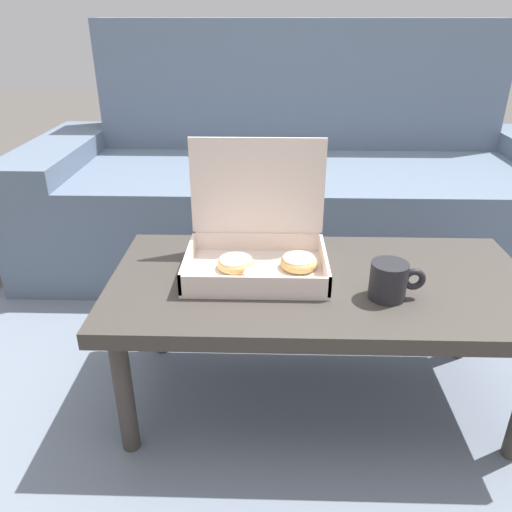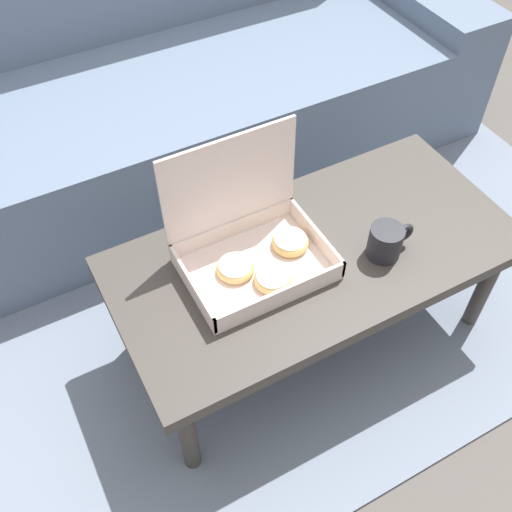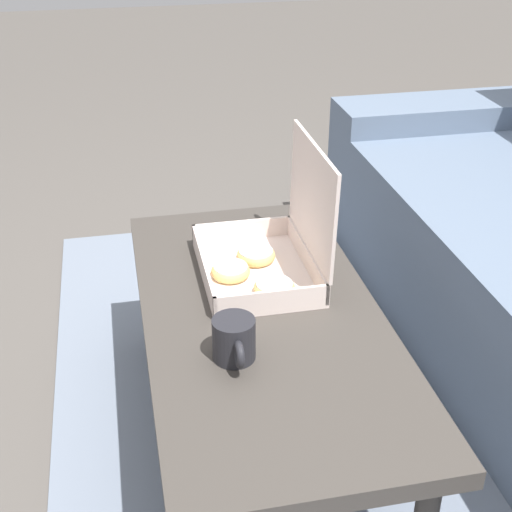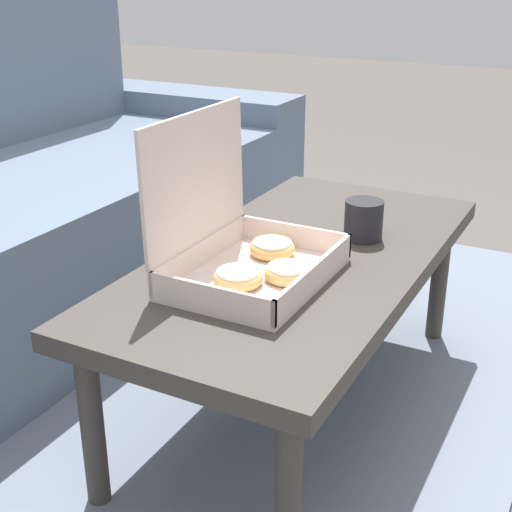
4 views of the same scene
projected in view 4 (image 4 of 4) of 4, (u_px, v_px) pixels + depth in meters
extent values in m
plane|color=#514C47|center=(242.00, 390.00, 1.73)|extent=(12.00, 12.00, 0.00)
cube|color=slate|center=(142.00, 358.00, 1.86)|extent=(2.37, 1.90, 0.01)
cube|color=slate|center=(26.00, 259.00, 1.94)|extent=(1.77, 0.64, 0.43)
cube|color=slate|center=(193.00, 156.00, 2.79)|extent=(0.24, 0.84, 0.51)
cube|color=#3D3833|center=(300.00, 262.00, 1.53)|extent=(1.06, 0.52, 0.04)
cylinder|color=#3D3833|center=(288.00, 498.00, 1.14)|extent=(0.04, 0.04, 0.35)
cylinder|color=#3D3833|center=(439.00, 281.00, 1.90)|extent=(0.04, 0.04, 0.35)
cylinder|color=#3D3833|center=(92.00, 428.00, 1.31)|extent=(0.04, 0.04, 0.35)
cylinder|color=#3D3833|center=(303.00, 255.00, 2.07)|extent=(0.04, 0.04, 0.35)
cube|color=silver|center=(256.00, 278.00, 1.40)|extent=(0.35, 0.26, 0.01)
cube|color=silver|center=(315.00, 276.00, 1.33)|extent=(0.35, 0.01, 0.05)
cube|color=silver|center=(201.00, 252.00, 1.44)|extent=(0.35, 0.01, 0.05)
cube|color=silver|center=(210.00, 298.00, 1.24)|extent=(0.01, 0.26, 0.05)
cube|color=silver|center=(294.00, 236.00, 1.53)|extent=(0.01, 0.26, 0.05)
cube|color=silver|center=(196.00, 178.00, 1.38)|extent=(0.35, 0.01, 0.26)
torus|color=#E0B266|center=(272.00, 248.00, 1.49)|extent=(0.10, 0.10, 0.03)
cylinder|color=white|center=(272.00, 245.00, 1.48)|extent=(0.08, 0.08, 0.01)
torus|color=#E0B266|center=(238.00, 278.00, 1.35)|extent=(0.10, 0.10, 0.03)
cylinder|color=white|center=(238.00, 274.00, 1.35)|extent=(0.08, 0.08, 0.01)
torus|color=#E0B266|center=(288.00, 273.00, 1.37)|extent=(0.09, 0.09, 0.03)
cylinder|color=white|center=(288.00, 269.00, 1.37)|extent=(0.08, 0.08, 0.01)
cylinder|color=#232328|center=(364.00, 220.00, 1.59)|extent=(0.09, 0.09, 0.09)
torus|color=#232328|center=(372.00, 211.00, 1.63)|extent=(0.05, 0.02, 0.05)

